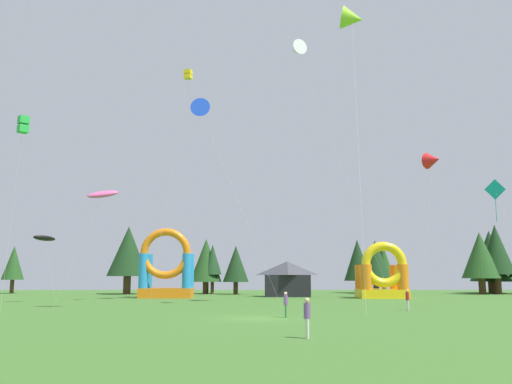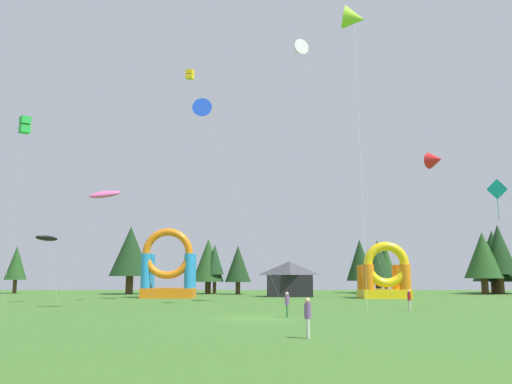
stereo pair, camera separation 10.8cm
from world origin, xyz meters
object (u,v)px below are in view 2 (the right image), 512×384
at_px(person_midfield, 407,298).
at_px(inflatable_blue_arch, 383,278).
at_px(kite_teal_diamond, 495,191).
at_px(kite_green_box, 23,125).
at_px(kite_red_delta, 433,160).
at_px(kite_white_delta, 296,50).
at_px(festival_tent, 288,279).
at_px(person_near_camera, 285,302).
at_px(person_far_side, 306,314).
at_px(kite_pink_parafoil, 103,194).
at_px(kite_black_parafoil, 45,238).
at_px(inflatable_orange_dome, 167,272).
at_px(kite_blue_delta, 201,111).
at_px(kite_lime_delta, 352,19).
at_px(kite_yellow_box, 188,75).

relative_size(person_midfield, inflatable_blue_arch, 0.25).
distance_m(kite_teal_diamond, kite_green_box, 34.40).
distance_m(kite_red_delta, kite_white_delta, 22.03).
height_order(kite_teal_diamond, festival_tent, kite_teal_diamond).
relative_size(person_near_camera, person_midfield, 1.03).
distance_m(person_far_side, person_midfield, 20.36).
relative_size(kite_pink_parafoil, person_midfield, 6.31).
bearing_deg(person_far_side, person_midfield, 146.35).
height_order(kite_teal_diamond, kite_black_parafoil, kite_teal_diamond).
relative_size(inflatable_orange_dome, festival_tent, 1.47).
height_order(person_near_camera, person_midfield, person_near_camera).
bearing_deg(kite_green_box, person_midfield, 20.08).
bearing_deg(inflatable_orange_dome, festival_tent, 14.32).
bearing_deg(kite_green_box, kite_red_delta, 37.71).
bearing_deg(person_midfield, kite_green_box, 94.34).
distance_m(kite_teal_diamond, kite_blue_delta, 31.36).
height_order(kite_blue_delta, kite_white_delta, kite_white_delta).
bearing_deg(kite_white_delta, kite_lime_delta, 22.84).
xyz_separation_m(kite_teal_diamond, kite_black_parafoil, (-39.68, 12.67, -2.84)).
bearing_deg(person_near_camera, kite_red_delta, -39.21).
height_order(kite_lime_delta, inflatable_orange_dome, kite_lime_delta).
bearing_deg(inflatable_blue_arch, kite_yellow_box, -154.67).
xyz_separation_m(kite_black_parafoil, kite_white_delta, (24.84, -7.17, 16.81)).
height_order(kite_pink_parafoil, kite_black_parafoil, kite_pink_parafoil).
height_order(kite_green_box, inflatable_orange_dome, kite_green_box).
xyz_separation_m(kite_red_delta, inflatable_blue_arch, (-5.33, 3.59, -13.18)).
distance_m(kite_black_parafoil, inflatable_orange_dome, 14.96).
xyz_separation_m(kite_lime_delta, person_far_side, (-7.25, -24.94, -26.31)).
bearing_deg(kite_black_parafoil, inflatable_blue_arch, 14.17).
distance_m(kite_white_delta, person_near_camera, 24.89).
bearing_deg(person_near_camera, kite_teal_diamond, -72.99).
bearing_deg(kite_white_delta, kite_yellow_box, 150.75).
relative_size(kite_lime_delta, kite_black_parafoil, 4.26).
relative_size(kite_pink_parafoil, kite_yellow_box, 0.43).
height_order(kite_red_delta, kite_white_delta, kite_white_delta).
relative_size(kite_lime_delta, kite_blue_delta, 1.32).
bearing_deg(kite_blue_delta, person_far_side, -76.17).
bearing_deg(kite_black_parafoil, person_midfield, -19.69).
bearing_deg(kite_blue_delta, kite_teal_diamond, -32.95).
relative_size(person_far_side, inflatable_orange_dome, 0.22).
distance_m(kite_green_box, inflatable_orange_dome, 32.82).
bearing_deg(festival_tent, kite_green_box, -117.99).
distance_m(kite_blue_delta, inflatable_orange_dome, 19.27).
bearing_deg(person_midfield, festival_tent, 1.11).
height_order(kite_lime_delta, kite_blue_delta, kite_lime_delta).
distance_m(kite_green_box, kite_pink_parafoil, 12.53).
distance_m(person_far_side, inflatable_blue_arch, 40.80).
relative_size(kite_green_box, kite_blue_delta, 0.58).
height_order(kite_black_parafoil, person_near_camera, kite_black_parafoil).
distance_m(kite_red_delta, person_midfield, 24.03).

